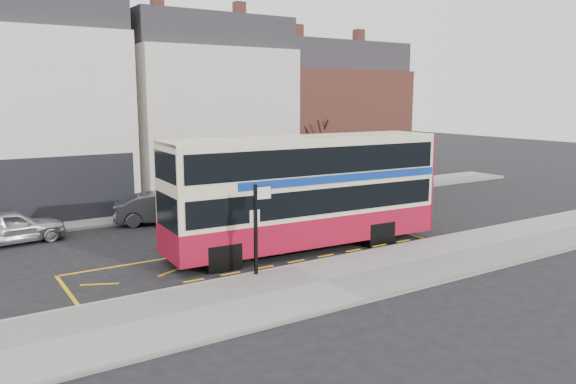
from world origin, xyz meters
TOP-DOWN VIEW (x-y plane):
  - ground at (0.00, 0.00)m, footprint 120.00×120.00m
  - pavement at (0.00, -2.30)m, footprint 40.00×4.00m
  - kerb at (0.00, -0.38)m, footprint 40.00×0.15m
  - far_pavement at (0.00, 11.00)m, footprint 50.00×3.00m
  - road_markings at (0.00, 1.60)m, footprint 14.00×3.40m
  - terrace_left at (-5.50, 14.99)m, footprint 8.00×8.01m
  - terrace_green_shop at (3.50, 14.99)m, footprint 9.00×8.01m
  - terrace_right at (12.50, 14.99)m, footprint 9.00×8.01m
  - double_decker_bus at (1.92, 1.57)m, footprint 11.12×3.11m
  - bus_stop_post at (-1.44, -0.57)m, footprint 0.74×0.15m
  - car_silver at (-7.72, 8.56)m, footprint 4.33×2.14m
  - car_grey at (-1.19, 8.87)m, footprint 4.67×2.86m
  - car_white at (5.55, 9.12)m, footprint 4.97×2.97m
  - street_tree_right at (9.10, 11.37)m, footprint 2.71×2.71m

SIDE VIEW (x-z plane):
  - ground at x=0.00m, z-range 0.00..0.00m
  - road_markings at x=0.00m, z-range 0.00..0.01m
  - pavement at x=0.00m, z-range 0.00..0.15m
  - kerb at x=0.00m, z-range 0.00..0.15m
  - far_pavement at x=0.00m, z-range 0.00..0.15m
  - car_white at x=5.55m, z-range 0.00..1.35m
  - car_silver at x=-7.72m, z-range 0.00..1.42m
  - car_grey at x=-1.19m, z-range 0.00..1.45m
  - bus_stop_post at x=-1.44m, z-range 0.45..3.43m
  - double_decker_bus at x=1.92m, z-range 0.11..4.51m
  - street_tree_right at x=9.10m, z-range 1.06..6.91m
  - terrace_right at x=12.50m, z-range -0.58..9.72m
  - terrace_green_shop at x=3.50m, z-range -0.58..10.72m
  - terrace_left at x=-5.50m, z-range -0.58..11.22m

